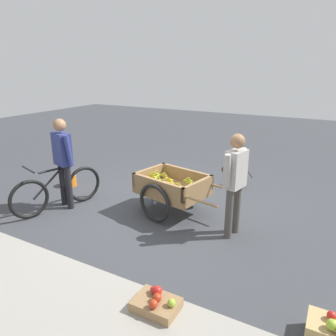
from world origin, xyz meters
name	(u,v)px	position (x,y,z in m)	size (l,w,h in m)	color
ground_plane	(165,206)	(0.00, 0.00, 0.00)	(24.00, 24.00, 0.00)	#3D3F44
fruit_cart	(172,188)	(-0.22, 0.17, 0.44)	(1.77, 1.11, 0.73)	#937047
vendor_person	(235,177)	(-1.35, 0.41, 0.90)	(0.27, 0.58, 1.53)	#4C4742
bicycle	(58,190)	(1.58, 0.98, 0.35)	(0.63, 1.61, 0.85)	black
cyclist_person	(63,156)	(1.53, 0.84, 0.94)	(0.50, 0.29, 1.57)	black
dog	(235,174)	(-0.79, -1.55, 0.27)	(0.67, 0.20, 0.40)	#4C3823
plastic_bucket	(69,181)	(2.26, 0.06, 0.11)	(0.28, 0.28, 0.22)	orange
apple_crate	(157,308)	(-1.21, 2.37, 0.12)	(0.44, 0.32, 0.32)	#99754C
mixed_fruit_crate	(333,334)	(-2.75, 1.89, 0.12)	(0.44, 0.32, 0.32)	tan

